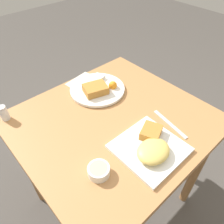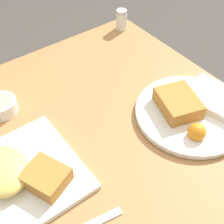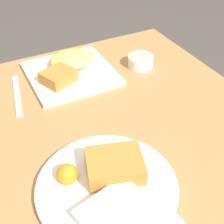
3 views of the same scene
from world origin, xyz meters
The scene contains 6 objects.
dining_table centered at (0.00, 0.00, 0.67)m, with size 0.84×0.78×0.78m.
menu_card centered at (0.08, 0.25, 0.78)m, with size 0.20×0.29×0.00m.
plate_square_near centered at (-0.01, -0.23, 0.80)m, with size 0.25×0.25×0.06m.
plate_oval_far centered at (0.08, 0.21, 0.79)m, with size 0.29×0.29×0.05m.
sauce_ramekin centered at (-0.23, -0.17, 0.80)m, with size 0.08×0.08×0.04m.
butter_knife centered at (0.17, -0.19, 0.78)m, with size 0.05×0.20×0.00m.
Camera 3 is at (0.25, 0.57, 1.30)m, focal length 50.00 mm.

